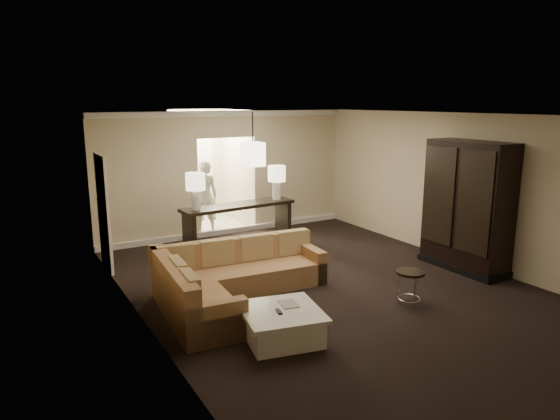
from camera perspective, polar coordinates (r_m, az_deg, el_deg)
ground at (r=8.39m, az=5.55°, el=-8.73°), size 8.00×8.00×0.00m
wall_back at (r=11.43m, az=-6.04°, el=4.21°), size 6.00×0.04×2.80m
wall_left at (r=6.74m, az=-15.46°, el=-1.96°), size 0.04×8.00×2.80m
wall_right at (r=10.03m, az=19.84°, el=2.38°), size 0.04×8.00×2.80m
ceiling at (r=7.83m, az=5.98°, el=10.74°), size 6.00×8.00×0.02m
crown_molding at (r=11.27m, az=-6.09°, el=10.88°), size 6.00×0.10×0.12m
baseboard at (r=11.65m, az=-5.79°, el=-2.36°), size 6.00×0.10×0.12m
side_door at (r=9.49m, az=-19.51°, el=-0.28°), size 0.05×0.90×2.10m
foyer at (r=12.67m, az=-8.52°, el=4.49°), size 1.44×2.02×2.80m
sectional_sofa at (r=7.77m, az=-5.91°, el=-7.91°), size 2.90×2.25×0.82m
coffee_table at (r=6.58m, az=0.16°, el=-12.90°), size 1.17×1.17×0.42m
console_table at (r=10.33m, az=-4.72°, el=-1.39°), size 2.47×0.73×0.94m
armoire at (r=9.55m, az=20.64°, el=0.11°), size 0.69×1.62×2.33m
drink_table at (r=7.79m, az=14.63°, el=-7.83°), size 0.42×0.42×0.53m
table_lamp_left at (r=9.74m, az=-9.64°, el=2.80°), size 0.38×0.38×0.72m
table_lamp_right at (r=10.65m, az=-0.38°, el=3.79°), size 0.38×0.38×0.72m
pendant_light at (r=10.20m, az=-3.11°, el=6.40°), size 0.38×0.38×1.09m
person at (r=11.61m, az=-8.63°, el=1.95°), size 0.75×0.58×1.87m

